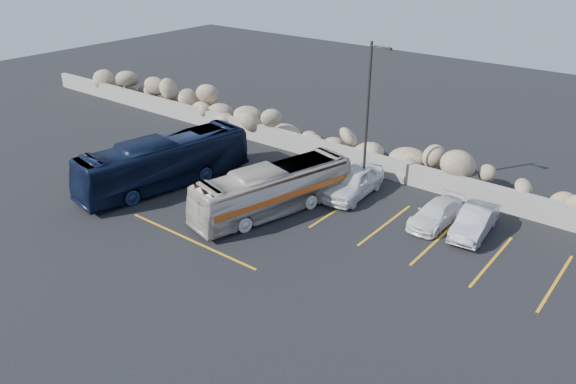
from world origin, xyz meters
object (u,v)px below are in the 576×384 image
Objects in this scene: lamppost at (368,116)px; car_a at (353,182)px; car_c at (436,214)px; vintage_bus at (273,190)px; car_b at (475,222)px; tour_coach at (164,162)px.

lamppost is 1.78× the size of car_a.
vintage_bus is at bearing -148.48° from car_c.
car_c is at bearing -178.20° from car_b.
tour_coach reaches higher than vintage_bus.
tour_coach reaches higher than car_b.
car_b is 1.83m from car_c.
car_a is at bearing 77.37° from vintage_bus.
lamppost reaches higher than car_c.
lamppost is at bearing 171.12° from car_c.
lamppost reaches higher than vintage_bus.
tour_coach is at bearing -146.62° from lamppost.
vintage_bus reaches higher than car_c.
car_c is (4.57, -0.93, -3.76)m from lamppost.
lamppost is 0.92× the size of vintage_bus.
car_b is (15.44, 5.24, -0.74)m from tour_coach.
car_a is (2.11, 4.10, -0.45)m from vintage_bus.
tour_coach reaches higher than car_c.
vintage_bus is 0.88× the size of tour_coach.
tour_coach is (-6.68, -1.21, 0.16)m from vintage_bus.
car_a is at bearing 174.75° from car_b.
car_b reaches higher than car_c.
vintage_bus is at bearing -120.82° from car_a.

